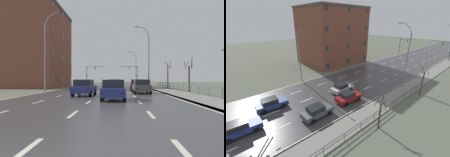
# 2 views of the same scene
# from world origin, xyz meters

# --- Properties ---
(ground_plane) EXTENTS (160.00, 160.00, 0.12)m
(ground_plane) POSITION_xyz_m (0.00, 48.00, -0.06)
(ground_plane) COLOR #5B6051
(road_asphalt_strip) EXTENTS (14.00, 120.00, 0.03)m
(road_asphalt_strip) POSITION_xyz_m (0.00, 59.99, 0.01)
(road_asphalt_strip) COLOR #3D3D3F
(road_asphalt_strip) RESTS_ON ground
(sidewalk_right) EXTENTS (3.00, 120.00, 0.12)m
(sidewalk_right) POSITION_xyz_m (8.43, 60.00, 0.06)
(sidewalk_right) COLOR gray
(sidewalk_right) RESTS_ON ground
(guardrail) EXTENTS (0.07, 38.89, 1.00)m
(guardrail) POSITION_xyz_m (9.85, 23.54, 0.71)
(guardrail) COLOR #515459
(guardrail) RESTS_ON ground
(street_lamp_midground) EXTENTS (2.62, 0.24, 11.34)m
(street_lamp_midground) POSITION_xyz_m (7.44, 39.46, 5.54)
(street_lamp_midground) COLOR slate
(street_lamp_midground) RESTS_ON ground
(street_lamp_left_bank) EXTENTS (2.54, 0.24, 10.45)m
(street_lamp_left_bank) POSITION_xyz_m (-7.44, 26.85, 5.11)
(street_lamp_left_bank) COLOR slate
(street_lamp_left_bank) RESTS_ON ground
(traffic_signal_right) EXTENTS (5.81, 0.36, 5.80)m
(traffic_signal_right) POSITION_xyz_m (6.77, 69.34, 3.89)
(traffic_signal_right) COLOR #38383A
(traffic_signal_right) RESTS_ON ground
(traffic_signal_left) EXTENTS (5.95, 0.36, 5.69)m
(traffic_signal_left) POSITION_xyz_m (-6.72, 68.33, 3.83)
(traffic_signal_left) COLOR #38383A
(traffic_signal_left) RESTS_ON ground
(car_distant) EXTENTS (1.87, 4.12, 1.57)m
(car_distant) POSITION_xyz_m (1.68, 14.51, 0.80)
(car_distant) COLOR navy
(car_distant) RESTS_ON ground
(car_far_left) EXTENTS (2.03, 4.20, 1.57)m
(car_far_left) POSITION_xyz_m (-1.21, 18.77, 0.80)
(car_far_left) COLOR navy
(car_far_left) RESTS_ON ground
(car_far_right) EXTENTS (1.88, 4.12, 1.57)m
(car_far_right) POSITION_xyz_m (1.55, 29.66, 0.80)
(car_far_right) COLOR #B7B7BC
(car_far_right) RESTS_ON ground
(car_near_right) EXTENTS (2.02, 4.19, 1.57)m
(car_near_right) POSITION_xyz_m (4.54, 28.21, 0.80)
(car_near_right) COLOR maroon
(car_near_right) RESTS_ON ground
(car_mid_centre) EXTENTS (1.90, 4.13, 1.57)m
(car_mid_centre) POSITION_xyz_m (4.58, 22.50, 0.80)
(car_mid_centre) COLOR #474C51
(car_mid_centre) RESTS_ON ground
(brick_building) EXTENTS (13.53, 16.63, 15.23)m
(brick_building) POSITION_xyz_m (-15.47, 41.57, 7.62)
(brick_building) COLOR brown
(brick_building) RESTS_ON ground
(bare_tree_mid) EXTENTS (1.10, 1.11, 4.44)m
(bare_tree_mid) POSITION_xyz_m (11.03, 26.57, 1.94)
(bare_tree_mid) COLOR #423328
(bare_tree_mid) RESTS_ON ground
(bare_tree_far) EXTENTS (1.24, 1.03, 4.97)m
(bare_tree_far) POSITION_xyz_m (10.94, 38.80, 2.27)
(bare_tree_far) COLOR #423328
(bare_tree_far) RESTS_ON ground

